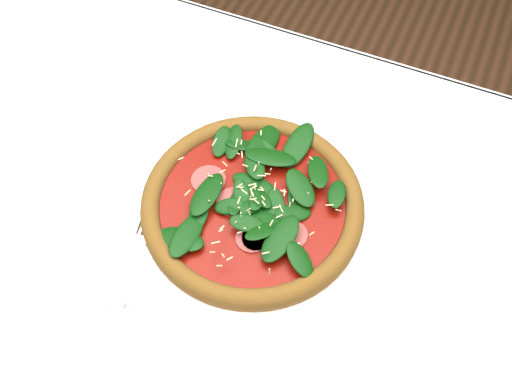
% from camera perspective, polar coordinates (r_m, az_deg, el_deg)
% --- Properties ---
extents(ground, '(6.00, 6.00, 0.00)m').
position_cam_1_polar(ground, '(1.51, -2.03, -17.35)').
color(ground, brown).
rests_on(ground, ground).
extents(dining_table, '(1.21, 0.81, 0.75)m').
position_cam_1_polar(dining_table, '(0.90, -3.26, -5.73)').
color(dining_table, white).
rests_on(dining_table, ground).
extents(plate, '(0.36, 0.36, 0.02)m').
position_cam_1_polar(plate, '(0.81, -0.35, -1.82)').
color(plate, white).
rests_on(plate, dining_table).
extents(pizza, '(0.39, 0.39, 0.04)m').
position_cam_1_polar(pizza, '(0.79, -0.35, -1.03)').
color(pizza, olive).
rests_on(pizza, plate).
extents(napkin, '(0.17, 0.12, 0.01)m').
position_cam_1_polar(napkin, '(0.78, -12.52, -8.49)').
color(napkin, white).
rests_on(napkin, dining_table).
extents(fork, '(0.05, 0.16, 0.00)m').
position_cam_1_polar(fork, '(0.78, -11.98, -6.43)').
color(fork, silver).
rests_on(fork, napkin).
extents(saucer_far, '(0.14, 0.14, 0.01)m').
position_cam_1_polar(saucer_far, '(0.97, 24.14, 4.59)').
color(saucer_far, white).
rests_on(saucer_far, dining_table).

